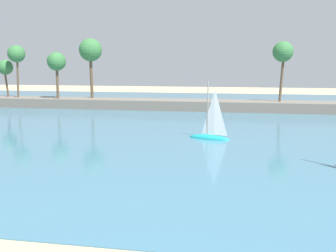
# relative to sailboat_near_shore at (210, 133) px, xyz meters

# --- Properties ---
(sea) EXTENTS (220.00, 93.49, 0.06)m
(sea) POSITION_rel_sailboat_near_shore_xyz_m (-1.31, 20.10, -0.65)
(sea) COLOR teal
(sea) RESTS_ON ground
(palm_headland) EXTENTS (108.86, 6.61, 13.10)m
(palm_headland) POSITION_rel_sailboat_near_shore_xyz_m (-4.39, 26.92, 1.82)
(palm_headland) COLOR slate
(palm_headland) RESTS_ON ground
(sailboat_near_shore) EXTENTS (4.98, 2.76, 6.92)m
(sailboat_near_shore) POSITION_rel_sailboat_near_shore_xyz_m (0.00, 0.00, 0.00)
(sailboat_near_shore) COLOR teal
(sailboat_near_shore) RESTS_ON sea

